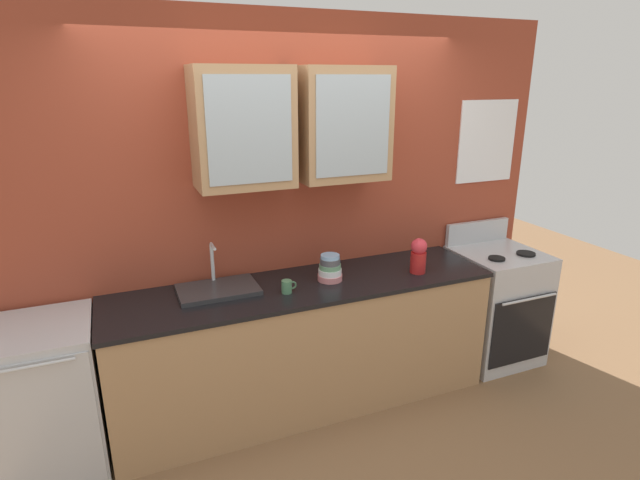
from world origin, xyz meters
The scene contains 9 objects.
ground_plane centered at (0.00, 0.00, 0.00)m, with size 10.00×10.00×0.00m, color brown.
back_wall_unit centered at (0.01, 0.33, 1.45)m, with size 4.14×0.45×2.64m.
counter centered at (0.00, 0.00, 0.46)m, with size 2.61×0.66×0.91m.
stove_range centered at (1.66, 0.00, 0.46)m, with size 0.64×0.67×1.09m.
sink_faucet centered at (-0.56, 0.10, 0.93)m, with size 0.51×0.33×0.29m.
bowl_stack centered at (0.19, 0.00, 0.99)m, with size 0.17×0.17×0.18m.
vase centered at (0.81, -0.11, 1.04)m, with size 0.11×0.11×0.25m.
cup_near_sink centered at (-0.15, -0.09, 0.95)m, with size 0.10×0.07×0.08m.
dishwasher centered at (-1.62, 0.00, 0.46)m, with size 0.61×0.64×0.91m.
Camera 1 is at (-1.11, -2.93, 2.22)m, focal length 28.43 mm.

